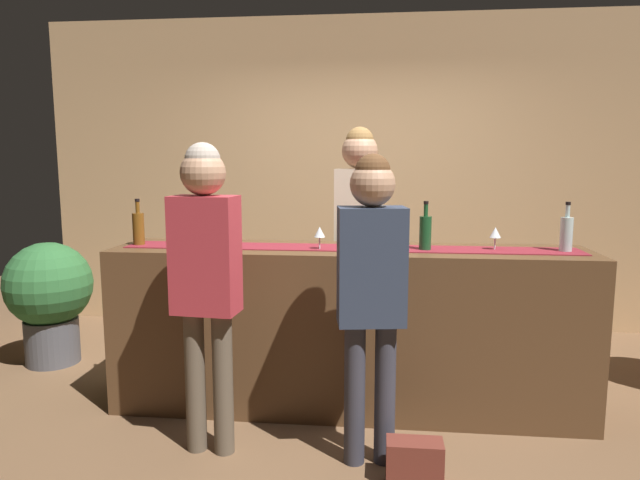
% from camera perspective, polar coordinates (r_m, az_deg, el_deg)
% --- Properties ---
extents(ground_plane, '(10.00, 10.00, 0.00)m').
position_cam_1_polar(ground_plane, '(3.85, 2.80, -16.36)').
color(ground_plane, brown).
extents(back_wall, '(6.00, 0.12, 2.90)m').
position_cam_1_polar(back_wall, '(5.40, 4.10, 6.59)').
color(back_wall, tan).
rests_on(back_wall, ground).
extents(bar_counter, '(2.98, 0.60, 1.04)m').
position_cam_1_polar(bar_counter, '(3.66, 2.85, -8.92)').
color(bar_counter, '#543821').
rests_on(bar_counter, ground).
extents(counter_runner_cloth, '(2.83, 0.28, 0.01)m').
position_cam_1_polar(counter_runner_cloth, '(3.54, 2.91, -0.80)').
color(counter_runner_cloth, maroon).
rests_on(counter_runner_cloth, bar_counter).
extents(wine_bottle_amber, '(0.07, 0.07, 0.30)m').
position_cam_1_polar(wine_bottle_amber, '(3.83, -17.86, 1.16)').
color(wine_bottle_amber, brown).
rests_on(wine_bottle_amber, bar_counter).
extents(wine_bottle_green, '(0.07, 0.07, 0.30)m').
position_cam_1_polar(wine_bottle_green, '(3.51, 10.59, 0.80)').
color(wine_bottle_green, '#194723').
rests_on(wine_bottle_green, bar_counter).
extents(wine_bottle_clear, '(0.07, 0.07, 0.30)m').
position_cam_1_polar(wine_bottle_clear, '(3.69, 23.62, 0.62)').
color(wine_bottle_clear, '#B2C6C1').
rests_on(wine_bottle_clear, bar_counter).
extents(wine_glass_near_customer, '(0.07, 0.07, 0.14)m').
position_cam_1_polar(wine_glass_near_customer, '(3.61, 17.28, 0.66)').
color(wine_glass_near_customer, silver).
rests_on(wine_glass_near_customer, bar_counter).
extents(wine_glass_mid_counter, '(0.07, 0.07, 0.14)m').
position_cam_1_polar(wine_glass_mid_counter, '(3.55, 7.15, 0.84)').
color(wine_glass_mid_counter, silver).
rests_on(wine_glass_mid_counter, bar_counter).
extents(wine_glass_far_end, '(0.07, 0.07, 0.14)m').
position_cam_1_polar(wine_glass_far_end, '(3.47, -0.04, 0.73)').
color(wine_glass_far_end, silver).
rests_on(wine_glass_far_end, bar_counter).
extents(bartender, '(0.35, 0.26, 1.83)m').
position_cam_1_polar(bartender, '(4.10, 3.96, 1.89)').
color(bartender, '#26262B').
rests_on(bartender, ground).
extents(customer_sipping, '(0.37, 0.25, 1.63)m').
position_cam_1_polar(customer_sipping, '(2.88, 5.20, -3.90)').
color(customer_sipping, '#33333D').
rests_on(customer_sipping, ground).
extents(customer_browsing, '(0.36, 0.24, 1.68)m').
position_cam_1_polar(customer_browsing, '(3.04, -11.47, -2.57)').
color(customer_browsing, brown).
rests_on(customer_browsing, ground).
extents(potted_plant_tall, '(0.66, 0.66, 0.96)m').
position_cam_1_polar(potted_plant_tall, '(4.90, -25.68, -4.93)').
color(potted_plant_tall, '#4C4C51').
rests_on(potted_plant_tall, ground).
extents(handbag, '(0.28, 0.14, 0.22)m').
position_cam_1_polar(handbag, '(3.04, 9.52, -21.23)').
color(handbag, brown).
rests_on(handbag, ground).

